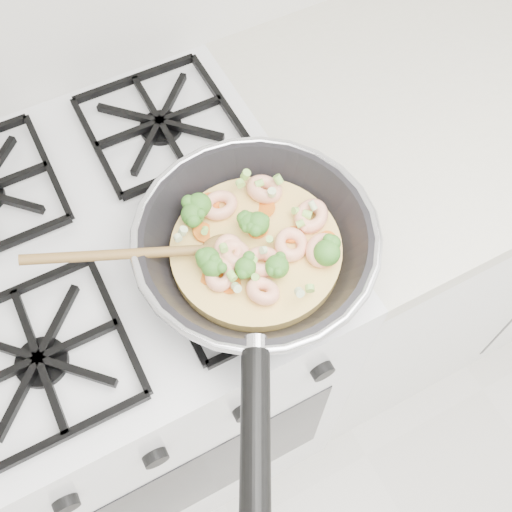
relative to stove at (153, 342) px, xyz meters
name	(u,v)px	position (x,y,z in m)	size (l,w,h in m)	color
stove	(153,342)	(0.00, 0.00, 0.00)	(0.60, 0.60, 0.92)	white
counter_right	(456,200)	(0.80, 0.00, -0.01)	(1.00, 0.60, 0.90)	white
skillet	(255,248)	(0.17, -0.15, 0.50)	(0.46, 0.49, 0.10)	black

